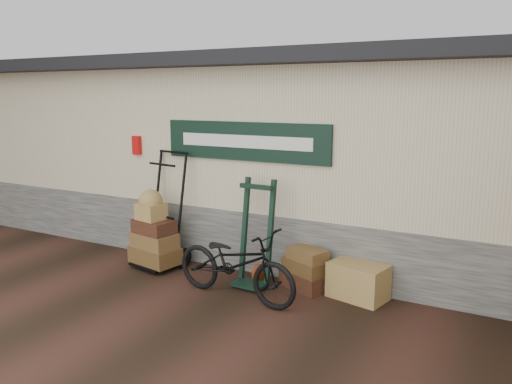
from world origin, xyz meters
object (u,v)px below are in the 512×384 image
at_px(green_barrow, 255,233).
at_px(bicycle, 235,259).
at_px(wicker_hamper, 358,281).
at_px(suitcase_stack, 306,268).
at_px(porter_trolley, 164,208).

xyz_separation_m(green_barrow, bicycle, (0.00, -0.55, -0.21)).
height_order(wicker_hamper, bicycle, bicycle).
bearing_deg(suitcase_stack, porter_trolley, -176.73).
relative_size(porter_trolley, bicycle, 0.99).
xyz_separation_m(porter_trolley, wicker_hamper, (3.03, 0.13, -0.67)).
bearing_deg(suitcase_stack, green_barrow, -163.14).
bearing_deg(green_barrow, wicker_hamper, 10.81).
height_order(porter_trolley, suitcase_stack, porter_trolley).
relative_size(suitcase_stack, bicycle, 0.35).
relative_size(green_barrow, wicker_hamper, 2.07).
height_order(porter_trolley, wicker_hamper, porter_trolley).
height_order(suitcase_stack, bicycle, bicycle).
relative_size(wicker_hamper, bicycle, 0.39).
distance_m(porter_trolley, suitcase_stack, 2.38).
height_order(suitcase_stack, wicker_hamper, suitcase_stack).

